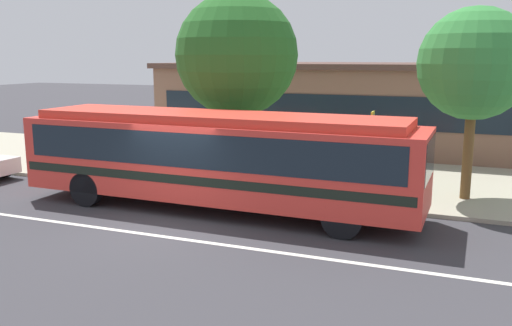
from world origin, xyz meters
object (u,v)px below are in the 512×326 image
(transit_bus, at_px, (217,154))
(pedestrian_waiting_near_sign, at_px, (156,148))
(bus_stop_sign, at_px, (371,145))
(street_tree_mid_block, at_px, (475,64))
(street_tree_near_stop, at_px, (237,55))

(transit_bus, bearing_deg, pedestrian_waiting_near_sign, 143.16)
(bus_stop_sign, height_order, street_tree_mid_block, street_tree_mid_block)
(pedestrian_waiting_near_sign, xyz_separation_m, street_tree_near_stop, (2.84, 0.71, 3.22))
(bus_stop_sign, relative_size, street_tree_near_stop, 0.42)
(street_tree_mid_block, bearing_deg, bus_stop_sign, -147.05)
(street_tree_near_stop, bearing_deg, pedestrian_waiting_near_sign, -165.93)
(transit_bus, relative_size, street_tree_mid_block, 2.06)
(pedestrian_waiting_near_sign, bearing_deg, transit_bus, -36.84)
(pedestrian_waiting_near_sign, xyz_separation_m, street_tree_mid_block, (10.27, 0.63, 2.96))
(bus_stop_sign, bearing_deg, street_tree_near_stop, 160.50)
(bus_stop_sign, bearing_deg, transit_bus, -155.80)
(transit_bus, height_order, bus_stop_sign, bus_stop_sign)
(pedestrian_waiting_near_sign, bearing_deg, bus_stop_sign, -7.52)
(pedestrian_waiting_near_sign, height_order, street_tree_near_stop, street_tree_near_stop)
(pedestrian_waiting_near_sign, xyz_separation_m, bus_stop_sign, (7.73, -1.02, 0.71))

